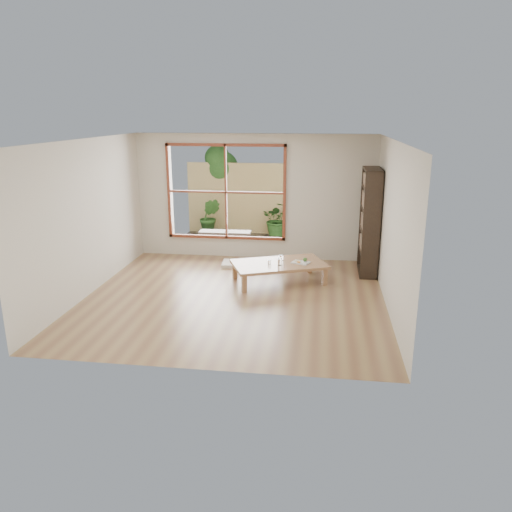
{
  "coord_description": "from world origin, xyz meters",
  "views": [
    {
      "loc": [
        1.42,
        -7.81,
        3.02
      ],
      "look_at": [
        0.28,
        0.64,
        0.55
      ],
      "focal_mm": 35.0,
      "sensor_mm": 36.0,
      "label": 1
    }
  ],
  "objects": [
    {
      "name": "glass_small",
      "position": [
        0.5,
        0.79,
        0.4
      ],
      "size": [
        0.06,
        0.06,
        0.07
      ],
      "primitive_type": "cylinder",
      "color": "silver",
      "rests_on": "low_table"
    },
    {
      "name": "garden_bench",
      "position": [
        -0.77,
        3.09,
        0.34
      ],
      "size": [
        1.18,
        0.37,
        0.37
      ],
      "rotation": [
        0.0,
        0.0,
        0.03
      ],
      "color": "#2F231A",
      "rests_on": "deck"
    },
    {
      "name": "ground",
      "position": [
        0.0,
        0.0,
        0.0
      ],
      "size": [
        5.0,
        5.0,
        0.0
      ],
      "primitive_type": "plane",
      "color": "#9D7D4E",
      "rests_on": "ground"
    },
    {
      "name": "glass_mid",
      "position": [
        0.67,
        0.94,
        0.41
      ],
      "size": [
        0.06,
        0.06,
        0.09
      ],
      "primitive_type": "cylinder",
      "color": "silver",
      "rests_on": "low_table"
    },
    {
      "name": "glass_tall",
      "position": [
        0.7,
        0.73,
        0.43
      ],
      "size": [
        0.07,
        0.07,
        0.13
      ],
      "primitive_type": "cylinder",
      "color": "silver",
      "rests_on": "low_table"
    },
    {
      "name": "food_tray",
      "position": [
        1.08,
        0.94,
        0.39
      ],
      "size": [
        0.36,
        0.31,
        0.1
      ],
      "rotation": [
        0.0,
        0.0,
        -0.36
      ],
      "color": "white",
      "rests_on": "low_table"
    },
    {
      "name": "shrub_right",
      "position": [
        0.34,
        4.26,
        0.47
      ],
      "size": [
        0.94,
        0.86,
        0.89
      ],
      "primitive_type": "imported",
      "rotation": [
        0.0,
        0.0,
        0.23
      ],
      "color": "#2E5C22",
      "rests_on": "deck"
    },
    {
      "name": "floor_cushion",
      "position": [
        -0.33,
        1.79,
        0.03
      ],
      "size": [
        0.51,
        0.51,
        0.07
      ],
      "primitive_type": "cube",
      "rotation": [
        0.0,
        0.0,
        0.07
      ],
      "color": "white",
      "rests_on": "ground"
    },
    {
      "name": "garden_tree",
      "position": [
        -1.28,
        4.86,
        1.63
      ],
      "size": [
        1.04,
        0.85,
        2.22
      ],
      "color": "#4C3D2D",
      "rests_on": "ground"
    },
    {
      "name": "low_table",
      "position": [
        0.67,
        0.89,
        0.32
      ],
      "size": [
        1.89,
        1.49,
        0.36
      ],
      "rotation": [
        0.0,
        0.0,
        0.39
      ],
      "color": "#9F704D",
      "rests_on": "ground"
    },
    {
      "name": "deck",
      "position": [
        -0.6,
        3.56,
        0.0
      ],
      "size": [
        2.8,
        2.0,
        0.05
      ],
      "primitive_type": "cube",
      "color": "#312924",
      "rests_on": "ground"
    },
    {
      "name": "glass_short",
      "position": [
        0.7,
        1.06,
        0.41
      ],
      "size": [
        0.08,
        0.08,
        0.1
      ],
      "primitive_type": "cylinder",
      "color": "silver",
      "rests_on": "low_table"
    },
    {
      "name": "bookshelf",
      "position": [
        2.32,
        1.67,
        1.01
      ],
      "size": [
        0.32,
        0.91,
        2.02
      ],
      "primitive_type": "cube",
      "color": "#2F231A",
      "rests_on": "ground"
    },
    {
      "name": "shrub_left",
      "position": [
        -1.37,
        4.19,
        0.49
      ],
      "size": [
        0.51,
        0.42,
        0.93
      ],
      "primitive_type": "imported",
      "rotation": [
        0.0,
        0.0,
        -0.01
      ],
      "color": "#2E5C22",
      "rests_on": "deck"
    },
    {
      "name": "bamboo_fence",
      "position": [
        -0.6,
        4.56,
        0.9
      ],
      "size": [
        2.8,
        0.06,
        1.8
      ],
      "primitive_type": "cube",
      "color": "#D9B46F",
      "rests_on": "ground"
    }
  ]
}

